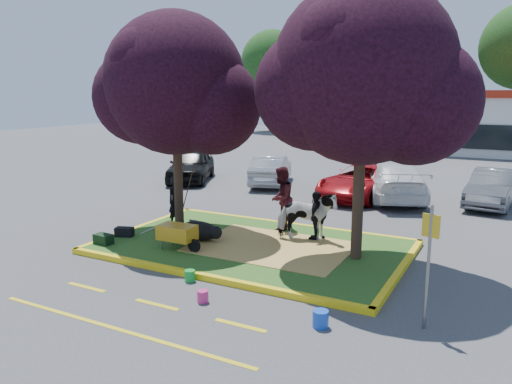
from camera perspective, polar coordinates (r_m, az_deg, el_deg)
The scene contains 32 objects.
ground at distance 14.07m, azimuth -0.40°, elevation -6.54°, with size 90.00×90.00×0.00m, color #424244.
median_island at distance 14.04m, azimuth -0.40°, elevation -6.25°, with size 8.00×5.00×0.15m, color #285A1C.
curb_near at distance 11.96m, azimuth -6.34°, elevation -9.54°, with size 8.30×0.16×0.15m, color yellow.
curb_far at distance 16.27m, azimuth 3.92°, elevation -3.79°, with size 8.30×0.16×0.15m, color yellow.
curb_left at distance 16.30m, azimuth -13.17°, elevation -4.04°, with size 0.16×5.30×0.15m, color yellow.
curb_right at distance 12.73m, azimuth 16.19°, elevation -8.62°, with size 0.16×5.30×0.15m, color yellow.
straw_bedding at distance 13.76m, azimuth 1.81°, elevation -6.28°, with size 4.20×3.00×0.01m, color #DEAF5B.
tree_purple_left at distance 15.20m, azimuth -9.18°, elevation 11.37°, with size 5.06×4.20×6.51m.
tree_purple_right at distance 12.44m, azimuth 12.20°, elevation 12.20°, with size 5.30×4.40×6.82m.
fire_lane_stripe_a at distance 12.08m, azimuth -18.79°, elevation -10.26°, with size 1.10×0.12×0.01m, color yellow.
fire_lane_stripe_b at distance 10.79m, azimuth -11.28°, elevation -12.51°, with size 1.10×0.12×0.01m, color yellow.
fire_lane_stripe_c at distance 9.76m, azimuth -1.78°, elevation -15.00°, with size 1.10×0.12×0.01m, color yellow.
fire_lane_long at distance 9.99m, azimuth -15.75°, elevation -14.79°, with size 6.00×0.10×0.01m, color yellow.
retail_building at distance 40.05m, azimuth 21.81°, elevation 7.67°, with size 20.40×8.40×4.40m.
treeline at distance 49.77m, azimuth 22.67°, elevation 14.53°, with size 46.58×7.80×14.63m.
cow at distance 14.24m, azimuth 5.80°, elevation -2.77°, with size 0.76×1.68×1.42m, color white.
calf at distance 14.44m, azimuth -6.54°, elevation -4.40°, with size 1.24×0.70×0.54m, color black.
handler at distance 15.88m, azimuth -9.14°, elevation -1.08°, with size 0.57×0.38×1.57m, color black.
visitor_a at distance 15.28m, azimuth 2.88°, elevation -0.73°, with size 0.95×0.74×1.95m, color #3F1217.
visitor_b at distance 14.36m, azimuth 6.85°, elevation -2.68°, with size 0.83×0.35×1.42m, color black.
wheelbarrow at distance 13.58m, azimuth -8.97°, elevation -4.63°, with size 1.80×0.62×0.68m.
gear_bag_dark at distance 15.22m, azimuth -14.81°, elevation -4.42°, with size 0.52×0.28×0.26m, color black.
gear_bag_green at distance 14.64m, azimuth -17.04°, elevation -5.16°, with size 0.51×0.32×0.27m, color black.
sign_post at distance 9.61m, azimuth 19.16°, elevation -6.77°, with size 0.32×0.13×2.36m.
bucket_green at distance 11.85m, azimuth -7.56°, elevation -9.47°, with size 0.25×0.25×0.27m, color green.
bucket_pink at distance 10.73m, azimuth -6.10°, elevation -11.78°, with size 0.24×0.24×0.26m, color #D52F79.
bucket_blue at distance 9.71m, azimuth 7.39°, elevation -14.18°, with size 0.30×0.30×0.32m, color blue.
car_black at distance 24.73m, azimuth -7.42°, elevation 3.07°, with size 1.83×4.55×1.55m, color black.
car_silver at distance 23.50m, azimuth 1.73°, elevation 2.53°, with size 1.47×4.23×1.39m, color #999DA0.
car_red at distance 21.02m, azimuth 12.22°, elevation 1.20°, with size 2.30×4.98×1.38m, color #A80E13.
car_white at distance 21.03m, azimuth 15.43°, elevation 1.25°, with size 2.14×5.26×1.53m, color white.
car_grey at distance 21.20m, azimuth 25.45°, elevation 0.42°, with size 1.47×4.22×1.39m, color #54565B.
Camera 1 is at (6.34, -11.78, 4.35)m, focal length 35.00 mm.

